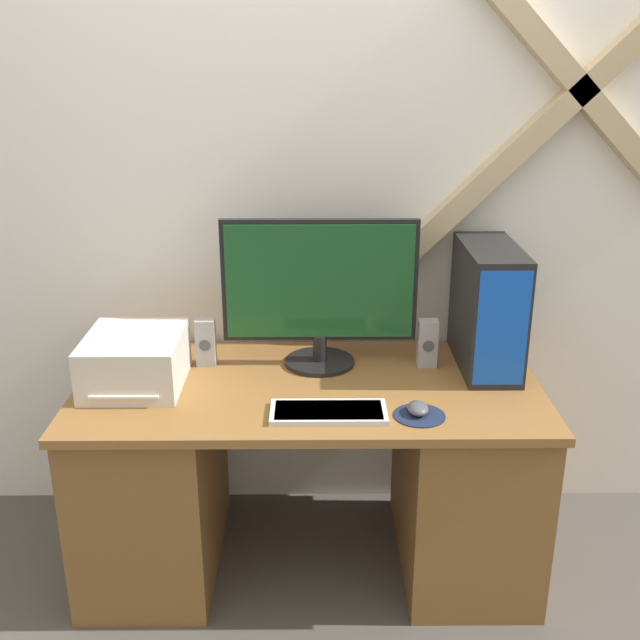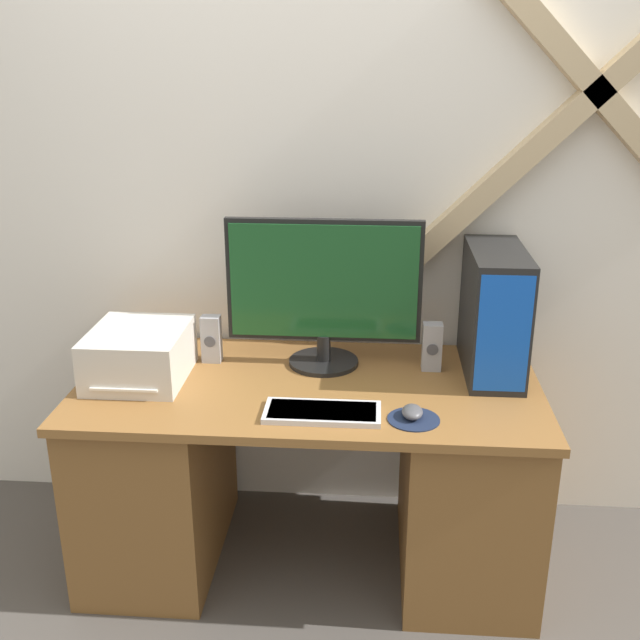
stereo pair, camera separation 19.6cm
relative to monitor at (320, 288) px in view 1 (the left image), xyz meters
The scene contains 11 objects.
ground_plane 1.15m from the monitor, 93.96° to the right, with size 12.00×12.00×0.00m, color #4C4742.
wall_back 0.44m from the monitor, 95.05° to the left, with size 6.40×0.13×2.70m.
desk 0.66m from the monitor, 102.59° to the right, with size 1.58×0.78×0.72m.
monitor is the anchor object (origin of this frame).
keyboard 0.49m from the monitor, 86.47° to the right, with size 0.37×0.16×0.02m.
mousepad 0.59m from the monitor, 53.32° to the right, with size 0.16×0.16×0.00m.
mouse 0.57m from the monitor, 53.02° to the right, with size 0.06×0.09×0.04m.
computer_tower 0.60m from the monitor, ahead, with size 0.19×0.44×0.44m.
printer 0.68m from the monitor, 164.44° to the right, with size 0.32×0.37×0.18m.
speaker_left 0.45m from the monitor, behind, with size 0.07×0.06×0.17m.
speaker_right 0.43m from the monitor, ahead, with size 0.07×0.06×0.17m.
Camera 1 is at (0.02, -1.93, 1.80)m, focal length 42.00 mm.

